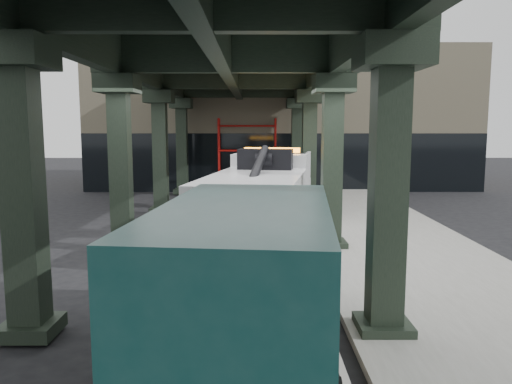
{
  "coord_description": "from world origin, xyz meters",
  "views": [
    {
      "loc": [
        0.41,
        -12.13,
        3.58
      ],
      "look_at": [
        0.44,
        2.13,
        1.7
      ],
      "focal_mm": 35.0,
      "sensor_mm": 36.0,
      "label": 1
    }
  ],
  "objects": [
    {
      "name": "ground",
      "position": [
        0.0,
        0.0,
        0.0
      ],
      "size": [
        90.0,
        90.0,
        0.0
      ],
      "primitive_type": "plane",
      "color": "black",
      "rests_on": "ground"
    },
    {
      "name": "sidewalk",
      "position": [
        4.5,
        2.0,
        0.07
      ],
      "size": [
        5.0,
        40.0,
        0.15
      ],
      "primitive_type": "cube",
      "color": "gray",
      "rests_on": "ground"
    },
    {
      "name": "lane_stripe",
      "position": [
        1.7,
        2.0,
        0.01
      ],
      "size": [
        0.12,
        38.0,
        0.01
      ],
      "primitive_type": "cube",
      "color": "silver",
      "rests_on": "ground"
    },
    {
      "name": "viaduct",
      "position": [
        -0.4,
        2.0,
        5.46
      ],
      "size": [
        7.4,
        32.0,
        6.4
      ],
      "color": "black",
      "rests_on": "ground"
    },
    {
      "name": "building",
      "position": [
        2.0,
        20.0,
        4.0
      ],
      "size": [
        22.0,
        10.0,
        8.0
      ],
      "primitive_type": "cube",
      "color": "#C6B793",
      "rests_on": "ground"
    },
    {
      "name": "scaffolding",
      "position": [
        0.0,
        14.64,
        2.11
      ],
      "size": [
        3.08,
        0.88,
        4.0
      ],
      "color": "#BA120E",
      "rests_on": "ground"
    },
    {
      "name": "tow_truck",
      "position": [
        0.69,
        3.49,
        1.46
      ],
      "size": [
        3.91,
        9.37,
        2.99
      ],
      "rotation": [
        0.0,
        0.0,
        -0.17
      ],
      "color": "black",
      "rests_on": "ground"
    },
    {
      "name": "towed_van",
      "position": [
        0.31,
        -5.08,
        1.35
      ],
      "size": [
        3.02,
        6.41,
        2.52
      ],
      "rotation": [
        0.0,
        0.0,
        -0.1
      ],
      "color": "#113D3B",
      "rests_on": "ground"
    }
  ]
}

